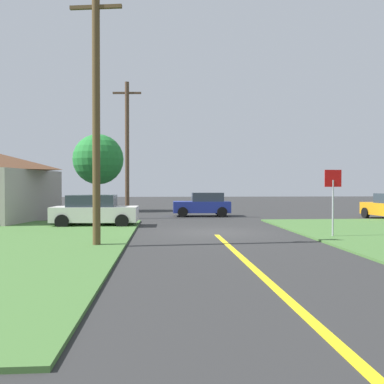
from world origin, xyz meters
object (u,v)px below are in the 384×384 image
at_px(stop_sign, 333,191).
at_px(car_approaching_junction, 203,205).
at_px(utility_pole_near, 96,113).
at_px(oak_tree_left, 98,159).
at_px(utility_pole_mid, 127,148).
at_px(parked_car_near_building, 95,211).

distance_m(stop_sign, car_approaching_junction, 12.98).
distance_m(car_approaching_junction, utility_pole_near, 15.47).
bearing_deg(oak_tree_left, utility_pole_near, -81.69).
bearing_deg(utility_pole_mid, car_approaching_junction, 19.88).
bearing_deg(utility_pole_mid, parked_car_near_building, -104.41).
bearing_deg(oak_tree_left, utility_pole_mid, -68.97).
relative_size(stop_sign, utility_pole_mid, 0.32).
height_order(utility_pole_mid, oak_tree_left, utility_pole_mid).
distance_m(parked_car_near_building, utility_pole_near, 8.38).
bearing_deg(car_approaching_junction, stop_sign, 109.07).
xyz_separation_m(car_approaching_junction, parked_car_near_building, (-6.27, -6.75, 0.00)).
distance_m(parked_car_near_building, oak_tree_left, 13.17).
xyz_separation_m(stop_sign, oak_tree_left, (-12.01, 18.15, 2.32)).
xyz_separation_m(car_approaching_junction, utility_pole_near, (-5.04, -14.12, 3.80)).
bearing_deg(car_approaching_junction, utility_pole_near, 71.16).
distance_m(car_approaching_junction, oak_tree_left, 10.45).
bearing_deg(stop_sign, parked_car_near_building, -28.47).
height_order(car_approaching_junction, utility_pole_mid, utility_pole_mid).
bearing_deg(utility_pole_mid, oak_tree_left, 111.03).
bearing_deg(parked_car_near_building, utility_pole_near, -79.51).
bearing_deg(parked_car_near_building, stop_sign, -27.22).
bearing_deg(utility_pole_mid, utility_pole_near, -90.14).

